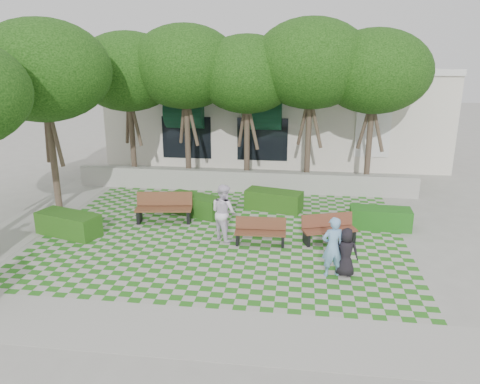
# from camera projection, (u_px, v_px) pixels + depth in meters

# --- Properties ---
(ground) EXTENTS (90.00, 90.00, 0.00)m
(ground) POSITION_uv_depth(u_px,v_px,m) (218.00, 247.00, 14.96)
(ground) COLOR gray
(ground) RESTS_ON ground
(lawn) EXTENTS (12.00, 12.00, 0.00)m
(lawn) POSITION_uv_depth(u_px,v_px,m) (224.00, 235.00, 15.90)
(lawn) COLOR #2B721E
(lawn) RESTS_ON ground
(sidewalk_south) EXTENTS (16.00, 2.00, 0.01)m
(sidewalk_south) POSITION_uv_depth(u_px,v_px,m) (181.00, 331.00, 10.50)
(sidewalk_south) COLOR #9E9B93
(sidewalk_south) RESTS_ON ground
(sidewalk_west) EXTENTS (2.00, 12.00, 0.01)m
(sidewalk_west) POSITION_uv_depth(u_px,v_px,m) (26.00, 225.00, 16.82)
(sidewalk_west) COLOR #9E9B93
(sidewalk_west) RESTS_ON ground
(retaining_wall) EXTENTS (15.00, 0.36, 0.90)m
(retaining_wall) POSITION_uv_depth(u_px,v_px,m) (243.00, 181.00, 20.70)
(retaining_wall) COLOR #9E9B93
(retaining_wall) RESTS_ON ground
(bench_east) EXTENTS (1.84, 1.13, 0.92)m
(bench_east) POSITION_uv_depth(u_px,v_px,m) (329.00, 229.00, 15.22)
(bench_east) COLOR brown
(bench_east) RESTS_ON ground
(bench_mid) EXTENTS (1.66, 0.60, 0.86)m
(bench_mid) POSITION_uv_depth(u_px,v_px,m) (260.00, 232.00, 15.06)
(bench_mid) COLOR #56301D
(bench_mid) RESTS_ON ground
(bench_west) EXTENTS (2.10, 0.95, 1.07)m
(bench_west) POSITION_uv_depth(u_px,v_px,m) (164.00, 208.00, 17.01)
(bench_west) COLOR #58321E
(bench_west) RESTS_ON ground
(hedge_east) EXTENTS (2.12, 0.92, 0.73)m
(hedge_east) POSITION_uv_depth(u_px,v_px,m) (380.00, 218.00, 16.43)
(hedge_east) COLOR #195316
(hedge_east) RESTS_ON ground
(hedge_midright) EXTENTS (2.33, 1.40, 0.76)m
(hedge_midright) POSITION_uv_depth(u_px,v_px,m) (274.00, 200.00, 18.32)
(hedge_midright) COLOR #214B14
(hedge_midright) RESTS_ON ground
(hedge_midleft) EXTENTS (2.29, 1.61, 0.74)m
(hedge_midleft) POSITION_uv_depth(u_px,v_px,m) (195.00, 205.00, 17.81)
(hedge_midleft) COLOR #1D4813
(hedge_midleft) RESTS_ON ground
(hedge_west) EXTENTS (2.37, 1.50, 0.77)m
(hedge_west) POSITION_uv_depth(u_px,v_px,m) (69.00, 224.00, 15.82)
(hedge_west) COLOR #214D14
(hedge_west) RESTS_ON ground
(person_blue) EXTENTS (0.73, 0.59, 1.73)m
(person_blue) POSITION_uv_depth(u_px,v_px,m) (333.00, 247.00, 12.83)
(person_blue) COLOR #74A5D3
(person_blue) RESTS_ON ground
(person_dark) EXTENTS (0.75, 0.56, 1.39)m
(person_dark) POSITION_uv_depth(u_px,v_px,m) (346.00, 252.00, 12.90)
(person_dark) COLOR black
(person_dark) RESTS_ON ground
(person_white) EXTENTS (1.16, 1.14, 1.89)m
(person_white) POSITION_uv_depth(u_px,v_px,m) (224.00, 212.00, 15.31)
(person_white) COLOR white
(person_white) RESTS_ON ground
(tree_row) EXTENTS (17.70, 13.40, 7.41)m
(tree_row) POSITION_uv_depth(u_px,v_px,m) (198.00, 71.00, 19.32)
(tree_row) COLOR #47382B
(tree_row) RESTS_ON ground
(building) EXTENTS (18.00, 8.92, 5.15)m
(building) POSITION_uv_depth(u_px,v_px,m) (276.00, 112.00, 27.44)
(building) COLOR silver
(building) RESTS_ON ground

